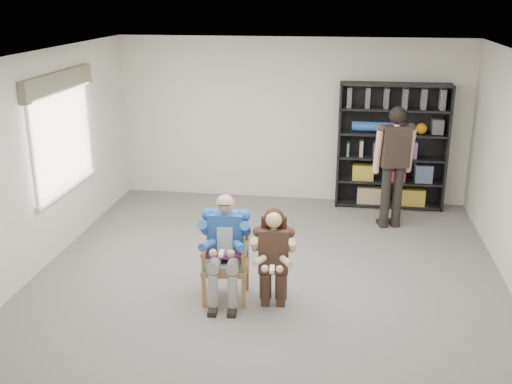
% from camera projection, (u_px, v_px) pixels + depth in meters
% --- Properties ---
extents(room_shell, '(6.00, 7.00, 2.80)m').
position_uv_depth(room_shell, '(266.00, 181.00, 7.00)').
color(room_shell, white).
rests_on(room_shell, ground).
extents(floor, '(6.00, 7.00, 0.01)m').
position_uv_depth(floor, '(265.00, 288.00, 7.45)').
color(floor, slate).
rests_on(floor, ground).
extents(window_left, '(0.16, 2.00, 1.75)m').
position_uv_depth(window_left, '(63.00, 134.00, 8.27)').
color(window_left, silver).
rests_on(window_left, room_shell).
extents(armchair, '(0.62, 0.60, 1.01)m').
position_uv_depth(armchair, '(226.00, 260.00, 7.04)').
color(armchair, '#A1773F').
rests_on(armchair, floor).
extents(seated_man, '(0.62, 0.82, 1.31)m').
position_uv_depth(seated_man, '(225.00, 248.00, 6.99)').
color(seated_man, '#224F98').
rests_on(seated_man, floor).
extents(kneeling_woman, '(0.56, 0.84, 1.20)m').
position_uv_depth(kneeling_woman, '(273.00, 260.00, 6.82)').
color(kneeling_woman, '#39241E').
rests_on(kneeling_woman, floor).
extents(bookshelf, '(1.80, 0.38, 2.10)m').
position_uv_depth(bookshelf, '(392.00, 147.00, 9.96)').
color(bookshelf, black).
rests_on(bookshelf, floor).
extents(standing_man, '(0.65, 0.48, 1.89)m').
position_uv_depth(standing_man, '(393.00, 169.00, 9.09)').
color(standing_man, '#2C211C').
rests_on(standing_man, floor).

